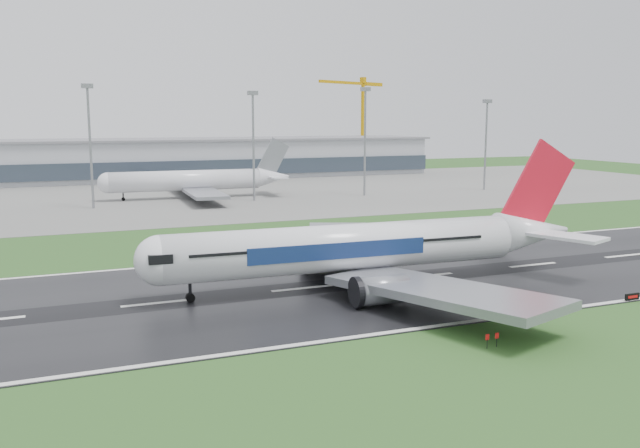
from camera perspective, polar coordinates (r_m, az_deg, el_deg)
name	(u,v)px	position (r m, az deg, el deg)	size (l,w,h in m)	color
ground	(302,289)	(93.31, -1.53, -5.59)	(520.00, 520.00, 0.00)	#234B1B
runway	(302,289)	(93.29, -1.53, -5.57)	(400.00, 45.00, 0.10)	black
apron	(161,195)	(213.21, -13.48, 2.43)	(400.00, 130.00, 0.08)	slate
terminal	(136,160)	(271.86, -15.50, 5.29)	(240.00, 36.00, 15.00)	#989CA3
main_airliner	(376,217)	(93.48, 4.82, 0.56)	(66.02, 62.87, 19.49)	white
parked_airliner	(194,169)	(202.37, -10.78, 4.62)	(58.29, 54.27, 17.08)	silver
tower_crane	(363,124)	(316.08, 3.68, 8.59)	(43.23, 2.36, 42.80)	#C68A05
runway_sign	(632,297)	(96.19, 25.20, -5.70)	(2.30, 0.26, 1.04)	black
floodmast_2	(90,149)	(184.97, -19.09, 6.08)	(0.64, 0.64, 31.35)	gray
floodmast_3	(253,149)	(192.62, -5.73, 6.45)	(0.64, 0.64, 30.21)	gray
floodmast_4	(365,144)	(205.49, 3.87, 6.86)	(0.64, 0.64, 31.84)	gray
floodmast_5	(486,147)	(228.63, 14.02, 6.43)	(0.64, 0.64, 28.70)	gray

